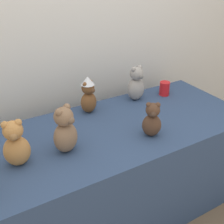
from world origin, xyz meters
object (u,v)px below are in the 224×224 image
teddy_bear_chestnut (88,95)px  teddy_bear_ash (136,84)px  party_cup_red (164,88)px  display_table (112,172)px  teddy_bear_cocoa (152,120)px  teddy_bear_mocha (65,131)px  teddy_bear_caramel (16,145)px

teddy_bear_chestnut → teddy_bear_ash: bearing=-25.2°
teddy_bear_ash → party_cup_red: size_ratio=2.48×
teddy_bear_ash → teddy_bear_chestnut: bearing=170.3°
teddy_bear_ash → party_cup_red: teddy_bear_ash is taller
teddy_bear_chestnut → teddy_bear_ash: teddy_bear_ash is taller
display_table → teddy_bear_cocoa: bearing=-48.2°
teddy_bear_ash → teddy_bear_cocoa: 0.51m
teddy_bear_chestnut → teddy_bear_ash: size_ratio=0.99×
teddy_bear_mocha → party_cup_red: (0.96, 0.30, -0.08)m
display_table → teddy_bear_mocha: bearing=-167.6°
teddy_bear_cocoa → display_table: bearing=163.5°
teddy_bear_mocha → teddy_bear_cocoa: bearing=-42.2°
display_table → teddy_bear_caramel: size_ratio=7.06×
teddy_bear_caramel → display_table: bearing=14.7°
teddy_bear_ash → party_cup_red: (0.25, -0.05, -0.07)m
teddy_bear_ash → teddy_bear_caramel: bearing=-171.0°
display_table → teddy_bear_ash: (0.37, 0.28, 0.50)m
teddy_bear_chestnut → teddy_bear_cocoa: bearing=-91.9°
teddy_bear_caramel → teddy_bear_ash: (0.98, 0.34, 0.00)m
teddy_bear_mocha → teddy_bear_caramel: bearing=147.2°
party_cup_red → teddy_bear_chestnut: bearing=175.9°
teddy_bear_mocha → teddy_bear_ash: (0.71, 0.35, -0.01)m
display_table → teddy_bear_ash: teddy_bear_ash is taller
teddy_bear_caramel → teddy_bear_ash: teddy_bear_ash is taller
teddy_bear_chestnut → party_cup_red: teddy_bear_chestnut is taller
teddy_bear_ash → display_table: bearing=-153.3°
teddy_bear_caramel → teddy_bear_mocha: bearing=5.8°
teddy_bear_caramel → teddy_bear_cocoa: (0.78, -0.13, -0.02)m
party_cup_red → teddy_bear_ash: bearing=168.9°
teddy_bear_ash → teddy_bear_cocoa: bearing=-123.3°
teddy_bear_caramel → party_cup_red: (1.22, 0.29, -0.07)m
party_cup_red → display_table: bearing=-159.7°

